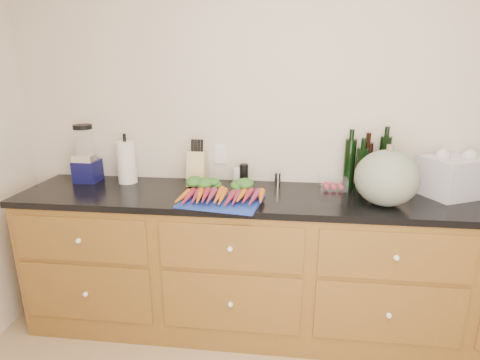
# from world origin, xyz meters

# --- Properties ---
(wall_back) EXTENTS (4.10, 0.05, 2.60)m
(wall_back) POSITION_xyz_m (0.00, 1.62, 1.30)
(wall_back) COLOR beige
(wall_back) RESTS_ON ground
(cabinets) EXTENTS (3.60, 0.64, 0.90)m
(cabinets) POSITION_xyz_m (0.00, 1.30, 0.45)
(cabinets) COLOR brown
(cabinets) RESTS_ON ground
(countertop) EXTENTS (3.64, 0.62, 0.04)m
(countertop) POSITION_xyz_m (0.00, 1.30, 0.92)
(countertop) COLOR black
(countertop) RESTS_ON cabinets
(cutting_board) EXTENTS (0.50, 0.41, 0.01)m
(cutting_board) POSITION_xyz_m (-0.52, 1.14, 0.95)
(cutting_board) COLOR #1B379F
(cutting_board) RESTS_ON countertop
(carrots) EXTENTS (0.50, 0.34, 0.07)m
(carrots) POSITION_xyz_m (-0.52, 1.18, 0.98)
(carrots) COLOR #C65F17
(carrots) RESTS_ON cutting_board
(squash) EXTENTS (0.35, 0.35, 0.32)m
(squash) POSITION_xyz_m (0.41, 1.20, 1.10)
(squash) COLOR #5E6C5B
(squash) RESTS_ON countertop
(blender_appliance) EXTENTS (0.15, 0.15, 0.39)m
(blender_appliance) POSITION_xyz_m (-1.51, 1.46, 1.11)
(blender_appliance) COLOR #0E0E42
(blender_appliance) RESTS_ON countertop
(paper_towel) EXTENTS (0.13, 0.13, 0.28)m
(paper_towel) POSITION_xyz_m (-1.22, 1.46, 1.08)
(paper_towel) COLOR silver
(paper_towel) RESTS_ON countertop
(knife_block) EXTENTS (0.11, 0.11, 0.23)m
(knife_block) POSITION_xyz_m (-0.73, 1.44, 1.05)
(knife_block) COLOR tan
(knife_block) RESTS_ON countertop
(grinder_salt) EXTENTS (0.05, 0.05, 0.12)m
(grinder_salt) POSITION_xyz_m (-0.47, 1.48, 1.00)
(grinder_salt) COLOR silver
(grinder_salt) RESTS_ON countertop
(grinder_pepper) EXTENTS (0.06, 0.06, 0.15)m
(grinder_pepper) POSITION_xyz_m (-0.42, 1.48, 1.01)
(grinder_pepper) COLOR black
(grinder_pepper) RESTS_ON countertop
(canister_chrome) EXTENTS (0.04, 0.04, 0.10)m
(canister_chrome) POSITION_xyz_m (-0.20, 1.48, 0.99)
(canister_chrome) COLOR silver
(canister_chrome) RESTS_ON countertop
(tomato_box) EXTENTS (0.17, 0.14, 0.08)m
(tomato_box) POSITION_xyz_m (0.16, 1.47, 0.98)
(tomato_box) COLOR white
(tomato_box) RESTS_ON countertop
(bottles) EXTENTS (0.28, 0.15, 0.34)m
(bottles) POSITION_xyz_m (0.36, 1.51, 1.10)
(bottles) COLOR black
(bottles) RESTS_ON countertop
(grocery_bag) EXTENTS (0.41, 0.38, 0.24)m
(grocery_bag) POSITION_xyz_m (0.86, 1.42, 1.06)
(grocery_bag) COLOR silver
(grocery_bag) RESTS_ON countertop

